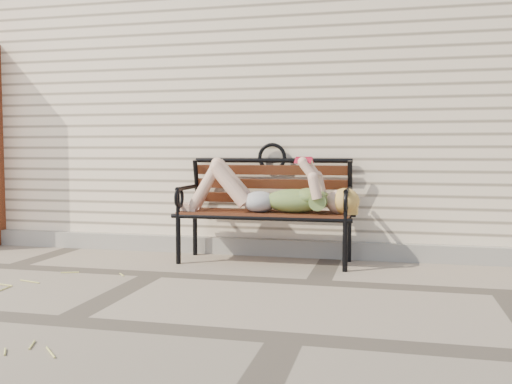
# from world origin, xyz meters

# --- Properties ---
(ground) EXTENTS (80.00, 80.00, 0.00)m
(ground) POSITION_xyz_m (0.00, 0.00, 0.00)
(ground) COLOR gray
(ground) RESTS_ON ground
(house_wall) EXTENTS (8.00, 4.00, 3.00)m
(house_wall) POSITION_xyz_m (0.00, 3.00, 1.50)
(house_wall) COLOR #F7E0C1
(house_wall) RESTS_ON ground
(foundation_strip) EXTENTS (8.00, 0.10, 0.15)m
(foundation_strip) POSITION_xyz_m (0.00, 0.97, 0.07)
(foundation_strip) COLOR gray
(foundation_strip) RESTS_ON ground
(garden_bench) EXTENTS (1.57, 0.62, 1.02)m
(garden_bench) POSITION_xyz_m (0.72, 0.73, 0.57)
(garden_bench) COLOR black
(garden_bench) RESTS_ON ground
(reading_woman) EXTENTS (1.48, 0.34, 0.47)m
(reading_woman) POSITION_xyz_m (0.73, 0.61, 0.60)
(reading_woman) COLOR #093845
(reading_woman) RESTS_ON ground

